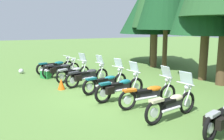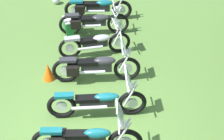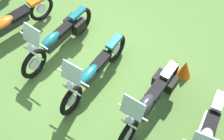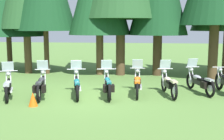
{
  "view_description": "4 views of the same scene",
  "coord_description": "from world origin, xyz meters",
  "px_view_note": "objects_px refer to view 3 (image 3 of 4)",
  "views": [
    {
      "loc": [
        8.51,
        -3.89,
        2.75
      ],
      "look_at": [
        -1.46,
        0.65,
        0.72
      ],
      "focal_mm": 38.87,
      "sensor_mm": 36.0,
      "label": 1
    },
    {
      "loc": [
        5.56,
        1.58,
        5.93
      ],
      "look_at": [
        -1.5,
        0.11,
        0.69
      ],
      "focal_mm": 57.97,
      "sensor_mm": 36.0,
      "label": 2
    },
    {
      "loc": [
        -4.35,
        2.7,
        6.75
      ],
      "look_at": [
        -0.95,
        -0.2,
        0.73
      ],
      "focal_mm": 59.74,
      "sensor_mm": 36.0,
      "label": 3
    },
    {
      "loc": [
        2.32,
        -10.85,
        2.67
      ],
      "look_at": [
        0.75,
        0.53,
        0.98
      ],
      "focal_mm": 46.39,
      "sensor_mm": 36.0,
      "label": 4
    }
  ],
  "objects_px": {
    "motorcycle_6": "(10,23)",
    "motorcycle_4": "(94,71)",
    "motorcycle_5": "(59,38)",
    "motorcycle_2": "(206,135)",
    "motorcycle_3": "(150,100)",
    "traffic_cone": "(185,69)"
  },
  "relations": [
    {
      "from": "motorcycle_2",
      "to": "motorcycle_3",
      "type": "xyz_separation_m",
      "value": [
        1.21,
        0.28,
        0.03
      ]
    },
    {
      "from": "motorcycle_4",
      "to": "motorcycle_2",
      "type": "bearing_deg",
      "value": 89.31
    },
    {
      "from": "motorcycle_5",
      "to": "motorcycle_6",
      "type": "bearing_deg",
      "value": -75.36
    },
    {
      "from": "traffic_cone",
      "to": "motorcycle_2",
      "type": "bearing_deg",
      "value": 145.36
    },
    {
      "from": "motorcycle_6",
      "to": "motorcycle_4",
      "type": "bearing_deg",
      "value": 101.58
    },
    {
      "from": "motorcycle_2",
      "to": "motorcycle_3",
      "type": "distance_m",
      "value": 1.25
    },
    {
      "from": "motorcycle_4",
      "to": "motorcycle_5",
      "type": "distance_m",
      "value": 1.22
    },
    {
      "from": "motorcycle_3",
      "to": "motorcycle_4",
      "type": "bearing_deg",
      "value": -88.13
    },
    {
      "from": "motorcycle_3",
      "to": "motorcycle_5",
      "type": "height_order",
      "value": "motorcycle_5"
    },
    {
      "from": "motorcycle_4",
      "to": "motorcycle_5",
      "type": "bearing_deg",
      "value": -104.62
    },
    {
      "from": "motorcycle_2",
      "to": "traffic_cone",
      "type": "height_order",
      "value": "motorcycle_2"
    },
    {
      "from": "motorcycle_5",
      "to": "motorcycle_6",
      "type": "distance_m",
      "value": 1.26
    },
    {
      "from": "motorcycle_5",
      "to": "motorcycle_4",
      "type": "bearing_deg",
      "value": 78.72
    },
    {
      "from": "motorcycle_3",
      "to": "motorcycle_4",
      "type": "xyz_separation_m",
      "value": [
        1.31,
        0.4,
        -0.03
      ]
    },
    {
      "from": "motorcycle_3",
      "to": "traffic_cone",
      "type": "distance_m",
      "value": 1.29
    },
    {
      "from": "motorcycle_5",
      "to": "motorcycle_6",
      "type": "height_order",
      "value": "motorcycle_5"
    },
    {
      "from": "motorcycle_3",
      "to": "traffic_cone",
      "type": "height_order",
      "value": "motorcycle_3"
    },
    {
      "from": "motorcycle_6",
      "to": "traffic_cone",
      "type": "height_order",
      "value": "motorcycle_6"
    },
    {
      "from": "motorcycle_3",
      "to": "motorcycle_6",
      "type": "xyz_separation_m",
      "value": [
        3.65,
        1.0,
        -0.01
      ]
    },
    {
      "from": "traffic_cone",
      "to": "motorcycle_4",
      "type": "bearing_deg",
      "value": 55.87
    },
    {
      "from": "motorcycle_2",
      "to": "traffic_cone",
      "type": "relative_size",
      "value": 4.11
    },
    {
      "from": "motorcycle_2",
      "to": "motorcycle_3",
      "type": "bearing_deg",
      "value": -101.11
    }
  ]
}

